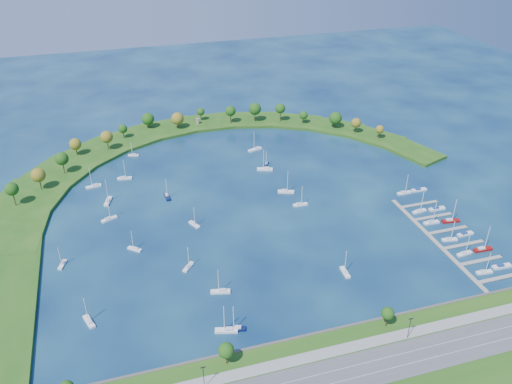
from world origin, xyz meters
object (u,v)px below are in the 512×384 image
object	(u,v)px
moored_boat_2	(109,219)
docked_boat_6	(431,222)
moored_boat_3	(133,155)
moored_boat_12	(286,191)
moored_boat_18	(124,178)
docked_boat_10	(404,192)
moored_boat_7	(345,272)
moored_boat_13	(300,204)
moored_boat_6	(227,330)
docked_boat_2	(465,253)
docked_boat_4	(450,239)
moored_boat_1	(236,328)
moored_boat_4	(266,164)
moored_boat_10	(62,264)
dock_system	(448,239)
moored_boat_8	(94,186)
harbor_tower	(198,121)
docked_boat_5	(465,234)
docked_boat_11	(419,190)
docked_boat_0	(484,272)
docked_boat_1	(502,266)
docked_boat_9	(437,209)
moored_boat_9	(167,196)
moored_boat_16	(255,149)
docked_boat_8	(419,211)
docked_boat_7	(451,220)
moored_boat_17	(194,224)
docked_boat_3	(483,249)
moored_boat_0	(188,266)
moored_boat_11	(89,321)
moored_boat_19	(135,248)
moored_boat_15	(265,169)

from	to	relation	value
moored_boat_2	docked_boat_6	size ratio (longest dim) A/B	1.01
moored_boat_3	moored_boat_12	bearing A→B (deg)	155.08
moored_boat_18	docked_boat_10	size ratio (longest dim) A/B	1.02
moored_boat_7	moored_boat_13	xyz separation A→B (m)	(1.48, 60.94, -0.00)
moored_boat_6	docked_boat_10	bearing A→B (deg)	-133.12
moored_boat_12	docked_boat_2	world-z (taller)	moored_boat_12
docked_boat_2	docked_boat_4	bearing A→B (deg)	83.31
moored_boat_3	moored_boat_1	bearing A→B (deg)	116.04
moored_boat_4	moored_boat_10	bearing A→B (deg)	-31.00
dock_system	moored_boat_8	distance (m)	198.29
harbor_tower	docked_boat_5	xyz separation A→B (m)	(102.27, -175.61, -3.56)
docked_boat_11	docked_boat_2	bearing A→B (deg)	-99.74
docked_boat_10	docked_boat_2	bearing A→B (deg)	-94.25
moored_boat_2	docked_boat_0	xyz separation A→B (m)	(161.44, -94.58, -0.04)
moored_boat_6	docked_boat_1	world-z (taller)	moored_boat_6
docked_boat_0	docked_boat_10	world-z (taller)	docked_boat_10
moored_boat_1	docked_boat_9	size ratio (longest dim) A/B	1.30
moored_boat_12	moored_boat_9	bearing A→B (deg)	-171.82
moored_boat_6	moored_boat_16	size ratio (longest dim) A/B	0.95
moored_boat_4	moored_boat_8	size ratio (longest dim) A/B	0.77
docked_boat_11	moored_boat_16	bearing A→B (deg)	135.62
docked_boat_4	moored_boat_12	bearing A→B (deg)	141.99
moored_boat_2	moored_boat_10	size ratio (longest dim) A/B	1.19
moored_boat_8	docked_boat_5	world-z (taller)	moored_boat_8
moored_boat_10	docked_boat_8	xyz separation A→B (m)	(184.41, -7.46, 0.04)
moored_boat_7	docked_boat_2	bearing A→B (deg)	-90.42
docked_boat_7	docked_boat_8	size ratio (longest dim) A/B	1.16
moored_boat_17	docked_boat_3	distance (m)	143.76
moored_boat_0	moored_boat_4	world-z (taller)	moored_boat_0
docked_boat_0	moored_boat_2	bearing A→B (deg)	154.78
moored_boat_3	docked_boat_0	world-z (taller)	docked_boat_0
moored_boat_6	moored_boat_17	bearing A→B (deg)	-75.89
moored_boat_11	docked_boat_7	world-z (taller)	docked_boat_7
moored_boat_0	docked_boat_3	distance (m)	141.83
docked_boat_2	moored_boat_10	bearing A→B (deg)	159.04
moored_boat_12	docked_boat_11	distance (m)	77.36
docked_boat_1	docked_boat_6	xyz separation A→B (m)	(-10.45, 41.39, 0.23)
moored_boat_19	docked_boat_1	distance (m)	173.26
moored_boat_7	moored_boat_19	size ratio (longest dim) A/B	1.11
moored_boat_12	docked_boat_0	size ratio (longest dim) A/B	1.22
moored_boat_19	docked_boat_1	size ratio (longest dim) A/B	1.17
moored_boat_16	moored_boat_4	bearing A→B (deg)	75.41
moored_boat_6	moored_boat_19	bearing A→B (deg)	-49.89
moored_boat_3	docked_boat_7	world-z (taller)	docked_boat_7
moored_boat_18	docked_boat_11	xyz separation A→B (m)	(162.40, -63.62, -0.25)
moored_boat_3	moored_boat_16	size ratio (longest dim) A/B	0.72
moored_boat_15	docked_boat_7	size ratio (longest dim) A/B	1.03
moored_boat_8	docked_boat_5	distance (m)	207.06
moored_boat_0	moored_boat_15	bearing A→B (deg)	2.10
docked_boat_1	docked_boat_8	distance (m)	53.90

